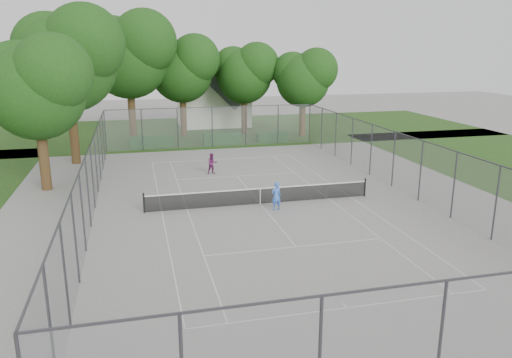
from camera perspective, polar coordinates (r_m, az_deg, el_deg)
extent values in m
plane|color=gray|center=(28.13, 0.49, -2.87)|extent=(120.00, 120.00, 0.00)
cube|color=#1F3F12|center=(53.06, -6.51, 5.52)|extent=(60.00, 20.00, 0.00)
cube|color=silver|center=(17.77, 10.32, -14.28)|extent=(10.97, 0.06, 0.01)
cube|color=silver|center=(39.36, -3.80, 2.29)|extent=(10.97, 0.06, 0.01)
cube|color=silver|center=(27.35, -10.74, -3.65)|extent=(0.06, 23.77, 0.01)
cube|color=silver|center=(29.90, 10.73, -2.04)|extent=(0.06, 23.77, 0.01)
cube|color=silver|center=(27.45, -7.88, -3.46)|extent=(0.06, 23.77, 0.01)
cube|color=silver|center=(29.37, 8.30, -2.24)|extent=(0.06, 23.77, 0.01)
cube|color=silver|center=(22.36, 4.59, -7.73)|extent=(8.23, 0.06, 0.01)
cube|color=silver|center=(34.12, -2.17, 0.34)|extent=(8.23, 0.06, 0.01)
cube|color=silver|center=(28.13, 0.49, -2.86)|extent=(0.06, 12.80, 0.01)
cube|color=silver|center=(17.89, 10.12, -14.06)|extent=(0.06, 0.30, 0.01)
cube|color=silver|center=(39.21, -3.76, 2.25)|extent=(0.06, 0.30, 0.01)
cylinder|color=black|center=(27.16, -12.69, -2.69)|extent=(0.10, 0.10, 1.10)
cylinder|color=black|center=(30.13, 12.34, -0.92)|extent=(0.10, 0.10, 1.10)
cube|color=black|center=(27.99, 0.49, -2.00)|extent=(12.67, 0.01, 0.86)
cube|color=white|center=(27.86, 0.49, -1.09)|extent=(12.77, 0.03, 0.06)
cube|color=white|center=(28.00, 0.49, -2.02)|extent=(0.05, 0.02, 0.88)
cylinder|color=#38383D|center=(43.55, -16.85, 5.25)|extent=(0.08, 0.08, 3.50)
cylinder|color=#38383D|center=(46.21, 6.13, 6.33)|extent=(0.08, 0.08, 3.50)
cube|color=slate|center=(13.08, 20.24, -17.71)|extent=(18.00, 0.02, 3.50)
cube|color=slate|center=(43.99, -5.02, 5.93)|extent=(18.00, 0.02, 3.50)
cube|color=slate|center=(26.93, -18.39, -0.59)|extent=(0.02, 34.00, 3.50)
cube|color=slate|center=(31.06, 16.81, 1.54)|extent=(0.02, 34.00, 3.50)
cube|color=#38383D|center=(12.26, 20.98, -10.77)|extent=(18.00, 0.05, 0.05)
cube|color=#38383D|center=(43.75, -5.08, 8.19)|extent=(18.00, 0.05, 0.05)
cube|color=#38383D|center=(26.54, -18.70, 3.06)|extent=(0.05, 34.00, 0.05)
cube|color=#38383D|center=(30.72, 17.05, 4.72)|extent=(0.05, 34.00, 0.05)
cylinder|color=#3E2A16|center=(47.62, -13.98, 7.16)|extent=(0.66, 0.66, 5.03)
sphere|color=#14380F|center=(47.24, -14.37, 13.20)|extent=(7.15, 7.15, 7.15)
sphere|color=#14380F|center=(46.18, -12.65, 15.05)|extent=(5.72, 5.72, 5.72)
sphere|color=#14380F|center=(48.14, -15.99, 14.40)|extent=(5.36, 5.36, 5.36)
cylinder|color=#3E2A16|center=(49.71, -8.30, 7.26)|extent=(0.63, 0.63, 4.16)
sphere|color=#14380F|center=(49.34, -8.49, 12.04)|extent=(5.92, 5.92, 5.92)
sphere|color=#14380F|center=(48.54, -7.01, 13.45)|extent=(4.74, 4.74, 4.74)
sphere|color=#14380F|center=(49.95, -9.83, 13.04)|extent=(4.44, 4.44, 4.44)
cylinder|color=#3E2A16|center=(50.84, -1.34, 7.39)|extent=(0.61, 0.61, 3.84)
sphere|color=#14380F|center=(50.48, -1.36, 11.71)|extent=(5.46, 5.46, 5.46)
sphere|color=#14380F|center=(49.88, 0.10, 12.93)|extent=(4.37, 4.37, 4.37)
sphere|color=#14380F|center=(50.91, -2.62, 12.65)|extent=(4.10, 4.10, 4.10)
cylinder|color=#3E2A16|center=(49.50, 5.30, 6.99)|extent=(0.60, 0.60, 3.62)
sphere|color=#14380F|center=(49.14, 5.40, 11.16)|extent=(5.14, 5.14, 5.14)
sphere|color=#14380F|center=(48.71, 6.91, 12.30)|extent=(4.11, 4.11, 4.11)
sphere|color=#14380F|center=(49.42, 4.17, 12.11)|extent=(3.86, 3.86, 3.86)
cylinder|color=#3E2A16|center=(39.87, -20.13, 5.18)|extent=(0.66, 0.66, 4.93)
sphere|color=#14380F|center=(39.41, -20.78, 12.23)|extent=(7.01, 7.01, 7.01)
sphere|color=#14380F|center=(38.21, -19.01, 14.44)|extent=(5.61, 5.61, 5.61)
sphere|color=#14380F|center=(40.41, -22.55, 13.61)|extent=(5.26, 5.26, 5.26)
cylinder|color=#3E2A16|center=(33.12, -23.08, 2.23)|extent=(0.62, 0.62, 4.00)
sphere|color=#14380F|center=(32.56, -23.80, 9.09)|extent=(5.69, 5.69, 5.69)
sphere|color=#14380F|center=(31.47, -22.20, 11.18)|extent=(4.55, 4.55, 4.55)
sphere|color=#14380F|center=(33.38, -25.47, 10.51)|extent=(4.27, 4.27, 4.27)
cube|color=#164517|center=(44.97, -11.84, 4.21)|extent=(3.76, 1.13, 0.94)
cube|color=#164517|center=(45.27, -3.94, 4.62)|extent=(3.30, 0.94, 1.04)
cube|color=#164517|center=(46.57, 1.78, 4.81)|extent=(2.78, 1.02, 0.83)
cube|color=white|center=(56.32, -4.92, 9.02)|extent=(7.56, 5.67, 5.67)
cube|color=#424246|center=(56.10, -4.99, 11.90)|extent=(7.49, 5.86, 7.49)
imported|color=blue|center=(26.94, 2.33, -1.95)|extent=(0.64, 0.49, 1.57)
imported|color=#692359|center=(34.70, -5.02, 1.77)|extent=(0.79, 0.67, 1.46)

